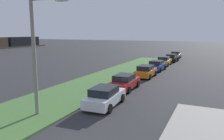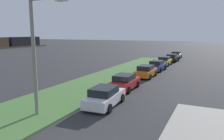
{
  "view_description": "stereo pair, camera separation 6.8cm",
  "coord_description": "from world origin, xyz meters",
  "px_view_note": "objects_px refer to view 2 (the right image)",
  "views": [
    {
      "loc": [
        -6.68,
        -5.14,
        5.37
      ],
      "look_at": [
        11.86,
        3.44,
        1.98
      ],
      "focal_mm": 35.82,
      "sensor_mm": 36.0,
      "label": 1
    },
    {
      "loc": [
        -6.66,
        -5.2,
        5.37
      ],
      "look_at": [
        11.86,
        3.44,
        1.98
      ],
      "focal_mm": 35.82,
      "sensor_mm": 36.0,
      "label": 2
    }
  ],
  "objects_px": {
    "parked_car_silver": "(176,55)",
    "streetlight": "(38,49)",
    "parked_car_black": "(172,58)",
    "parked_car_blue": "(157,66)",
    "parked_car_orange": "(146,71)",
    "parked_car_white": "(105,96)",
    "parked_car_red": "(125,82)",
    "parked_car_yellow": "(164,61)"
  },
  "relations": [
    {
      "from": "parked_car_yellow",
      "to": "streetlight",
      "type": "xyz_separation_m",
      "value": [
        -27.0,
        2.28,
        3.67
      ]
    },
    {
      "from": "parked_car_red",
      "to": "streetlight",
      "type": "height_order",
      "value": "streetlight"
    },
    {
      "from": "parked_car_orange",
      "to": "parked_car_yellow",
      "type": "bearing_deg",
      "value": 0.64
    },
    {
      "from": "parked_car_white",
      "to": "parked_car_yellow",
      "type": "relative_size",
      "value": 1.02
    },
    {
      "from": "parked_car_white",
      "to": "parked_car_yellow",
      "type": "bearing_deg",
      "value": -2.18
    },
    {
      "from": "streetlight",
      "to": "parked_car_yellow",
      "type": "bearing_deg",
      "value": -4.82
    },
    {
      "from": "parked_car_black",
      "to": "streetlight",
      "type": "distance_m",
      "value": 32.58
    },
    {
      "from": "parked_car_yellow",
      "to": "streetlight",
      "type": "bearing_deg",
      "value": 175.44
    },
    {
      "from": "parked_car_white",
      "to": "parked_car_blue",
      "type": "distance_m",
      "value": 17.41
    },
    {
      "from": "parked_car_orange",
      "to": "parked_car_yellow",
      "type": "height_order",
      "value": "same"
    },
    {
      "from": "parked_car_blue",
      "to": "streetlight",
      "type": "height_order",
      "value": "streetlight"
    },
    {
      "from": "parked_car_silver",
      "to": "streetlight",
      "type": "bearing_deg",
      "value": 175.35
    },
    {
      "from": "parked_car_blue",
      "to": "parked_car_black",
      "type": "bearing_deg",
      "value": 0.95
    },
    {
      "from": "parked_car_black",
      "to": "parked_car_yellow",
      "type": "bearing_deg",
      "value": 179.37
    },
    {
      "from": "parked_car_white",
      "to": "parked_car_red",
      "type": "relative_size",
      "value": 1.02
    },
    {
      "from": "parked_car_blue",
      "to": "parked_car_black",
      "type": "xyz_separation_m",
      "value": [
        11.18,
        -0.16,
        0.0
      ]
    },
    {
      "from": "streetlight",
      "to": "parked_car_blue",
      "type": "bearing_deg",
      "value": -6.61
    },
    {
      "from": "parked_car_silver",
      "to": "streetlight",
      "type": "xyz_separation_m",
      "value": [
        -38.52,
        2.36,
        3.67
      ]
    },
    {
      "from": "parked_car_black",
      "to": "parked_car_blue",
      "type": "bearing_deg",
      "value": -177.9
    },
    {
      "from": "parked_car_red",
      "to": "streetlight",
      "type": "distance_m",
      "value": 9.91
    },
    {
      "from": "parked_car_black",
      "to": "parked_car_silver",
      "type": "relative_size",
      "value": 1.01
    },
    {
      "from": "parked_car_red",
      "to": "parked_car_black",
      "type": "bearing_deg",
      "value": -1.76
    },
    {
      "from": "parked_car_silver",
      "to": "parked_car_red",
      "type": "bearing_deg",
      "value": 178.72
    },
    {
      "from": "parked_car_orange",
      "to": "parked_car_yellow",
      "type": "relative_size",
      "value": 1.0
    },
    {
      "from": "parked_car_white",
      "to": "parked_car_black",
      "type": "height_order",
      "value": "same"
    },
    {
      "from": "parked_car_white",
      "to": "parked_car_silver",
      "type": "xyz_separation_m",
      "value": [
        34.84,
        0.43,
        0.0
      ]
    },
    {
      "from": "parked_car_red",
      "to": "parked_car_silver",
      "type": "relative_size",
      "value": 1.0
    },
    {
      "from": "parked_car_orange",
      "to": "parked_car_black",
      "type": "bearing_deg",
      "value": -0.68
    },
    {
      "from": "parked_car_orange",
      "to": "streetlight",
      "type": "xyz_separation_m",
      "value": [
        -15.69,
        2.4,
        3.67
      ]
    },
    {
      "from": "parked_car_black",
      "to": "streetlight",
      "type": "bearing_deg",
      "value": 178.31
    },
    {
      "from": "parked_car_yellow",
      "to": "parked_car_silver",
      "type": "relative_size",
      "value": 0.99
    },
    {
      "from": "parked_car_white",
      "to": "streetlight",
      "type": "relative_size",
      "value": 0.59
    },
    {
      "from": "parked_car_orange",
      "to": "parked_car_yellow",
      "type": "distance_m",
      "value": 11.31
    },
    {
      "from": "parked_car_orange",
      "to": "parked_car_silver",
      "type": "bearing_deg",
      "value": 0.14
    },
    {
      "from": "parked_car_yellow",
      "to": "parked_car_silver",
      "type": "distance_m",
      "value": 11.52
    },
    {
      "from": "parked_car_orange",
      "to": "parked_car_black",
      "type": "height_order",
      "value": "same"
    },
    {
      "from": "parked_car_yellow",
      "to": "parked_car_black",
      "type": "bearing_deg",
      "value": -3.3
    },
    {
      "from": "parked_car_orange",
      "to": "parked_car_black",
      "type": "relative_size",
      "value": 0.98
    },
    {
      "from": "parked_car_red",
      "to": "streetlight",
      "type": "xyz_separation_m",
      "value": [
        -8.91,
        2.29,
        3.67
      ]
    },
    {
      "from": "parked_car_white",
      "to": "streetlight",
      "type": "height_order",
      "value": "streetlight"
    },
    {
      "from": "parked_car_black",
      "to": "streetlight",
      "type": "xyz_separation_m",
      "value": [
        -32.27,
        2.61,
        3.67
      ]
    },
    {
      "from": "parked_car_white",
      "to": "parked_car_black",
      "type": "xyz_separation_m",
      "value": [
        28.59,
        0.18,
        0.0
      ]
    }
  ]
}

